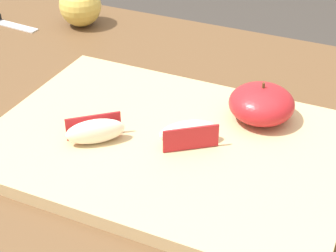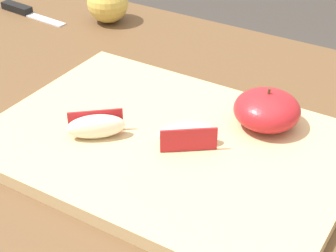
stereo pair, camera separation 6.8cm
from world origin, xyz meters
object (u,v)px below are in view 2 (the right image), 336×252
(cutting_board, at_px, (168,145))
(apple_wedge_left, at_px, (188,134))
(apple_wedge_back, at_px, (96,126))
(paring_knife, at_px, (22,10))
(apple_half_skin_up, at_px, (267,110))
(whole_apple_golden, at_px, (108,2))

(cutting_board, distance_m, apple_wedge_left, 0.04)
(apple_wedge_back, bearing_deg, cutting_board, 27.71)
(apple_wedge_left, height_order, paring_knife, apple_wedge_left)
(apple_half_skin_up, xyz_separation_m, apple_wedge_back, (-0.17, -0.14, -0.01))
(cutting_board, xyz_separation_m, apple_wedge_left, (0.03, 0.00, 0.02))
(apple_wedge_back, distance_m, paring_knife, 0.50)
(apple_wedge_left, bearing_deg, apple_half_skin_up, 54.96)
(paring_knife, bearing_deg, apple_wedge_back, -35.04)
(cutting_board, relative_size, apple_wedge_left, 6.17)
(apple_wedge_back, bearing_deg, apple_half_skin_up, 38.48)
(apple_half_skin_up, bearing_deg, cutting_board, -134.15)
(apple_wedge_left, height_order, whole_apple_golden, whole_apple_golden)
(cutting_board, height_order, apple_half_skin_up, apple_half_skin_up)
(cutting_board, bearing_deg, paring_knife, 153.41)
(apple_wedge_left, relative_size, paring_knife, 0.45)
(apple_wedge_back, relative_size, whole_apple_golden, 0.83)
(apple_wedge_left, bearing_deg, cutting_board, -175.68)
(cutting_board, relative_size, paring_knife, 2.77)
(cutting_board, bearing_deg, apple_half_skin_up, 45.85)
(cutting_board, height_order, apple_wedge_back, apple_wedge_back)
(apple_wedge_left, distance_m, paring_knife, 0.57)
(apple_wedge_back, height_order, paring_knife, apple_wedge_back)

